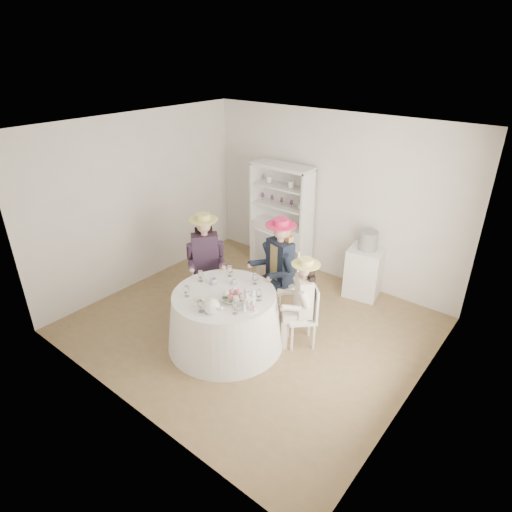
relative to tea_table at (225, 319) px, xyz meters
The scene contains 23 objects.
ground 0.64m from the tea_table, 88.43° to the left, with size 4.50×4.50×0.00m, color brown.
ceiling 2.38m from the tea_table, 88.43° to the left, with size 4.50×4.50×0.00m, color white.
wall_back 2.70m from the tea_table, 89.67° to the left, with size 4.50×4.50×0.00m, color silver.
wall_front 1.77m from the tea_table, 89.44° to the right, with size 4.50×4.50×0.00m, color silver.
wall_left 2.49m from the tea_table, 166.86° to the left, with size 4.50×4.50×0.00m, color silver.
wall_right 2.52m from the tea_table, 12.98° to the left, with size 4.50×4.50×0.00m, color silver.
tea_table is the anchor object (origin of this frame).
hutch 2.42m from the tea_table, 108.37° to the left, with size 1.23×0.81×1.82m.
side_table 2.42m from the tea_table, 69.61° to the left, with size 0.50×0.50×0.78m, color silver.
hatbox 2.49m from the tea_table, 69.61° to the left, with size 0.29×0.29×0.29m, color black.
guest_left 1.08m from the tea_table, 148.34° to the left, with size 0.63×0.61×1.46m.
guest_mid 1.09m from the tea_table, 82.26° to the left, with size 0.56×0.60×1.49m.
guest_right 1.04m from the tea_table, 38.39° to the left, with size 0.53×0.53×1.25m.
spare_chair 1.44m from the tea_table, 102.54° to the left, with size 0.49×0.49×1.08m.
teacup_a 0.51m from the tea_table, 161.61° to the left, with size 0.09×0.09×0.07m, color white.
teacup_b 0.49m from the tea_table, 104.77° to the left, with size 0.07×0.07×0.06m, color white.
teacup_c 0.52m from the tea_table, 22.29° to the left, with size 0.09×0.09×0.07m, color white.
flower_bowl 0.46m from the tea_table, 26.59° to the right, with size 0.21×0.21×0.05m, color white.
flower_arrangement 0.53m from the tea_table, 12.94° to the right, with size 0.21×0.21×0.08m.
table_teapot 0.63m from the tea_table, 66.36° to the right, with size 0.27×0.19×0.20m.
sandwich_plate 0.51m from the tea_table, 104.58° to the right, with size 0.25×0.25×0.06m.
cupcake_stand 0.65m from the tea_table, ahead, with size 0.25×0.25×0.24m.
stemware_set 0.46m from the tea_table, 62.02° to the right, with size 0.97×0.98×0.15m.
Camera 1 is at (3.17, -3.84, 3.58)m, focal length 30.00 mm.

